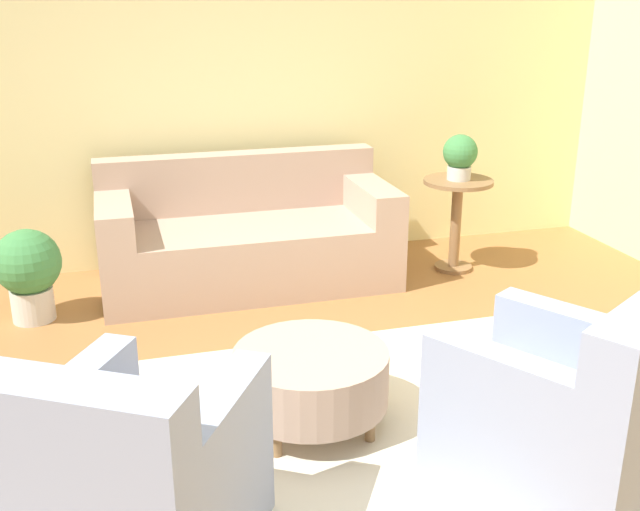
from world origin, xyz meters
TOP-DOWN VIEW (x-y plane):
  - ground_plane at (0.00, 0.00)m, footprint 16.00×16.00m
  - wall_back at (0.00, 2.82)m, footprint 9.51×0.12m
  - rug at (0.00, 0.00)m, footprint 3.32×2.19m
  - couch at (0.07, 2.19)m, footprint 2.08×0.94m
  - armchair_left at (-0.87, -0.61)m, footprint 1.05×1.10m
  - armchair_right at (0.87, -0.61)m, footprint 1.05×1.10m
  - ottoman_table at (0.00, 0.19)m, footprint 0.76×0.76m
  - side_table at (1.64, 2.02)m, footprint 0.52×0.52m
  - potted_plant_on_side_table at (1.64, 2.02)m, footprint 0.26×0.26m
  - potted_plant_floor at (-1.41, 1.90)m, footprint 0.42×0.42m

SIDE VIEW (x-z plane):
  - ground_plane at x=0.00m, z-range 0.00..0.00m
  - rug at x=0.00m, z-range 0.00..0.01m
  - ottoman_table at x=0.00m, z-range 0.07..0.46m
  - couch at x=0.07m, z-range -0.12..0.78m
  - potted_plant_floor at x=-1.41m, z-range 0.04..0.66m
  - armchair_left at x=-0.87m, z-range -0.10..0.82m
  - armchair_right at x=0.87m, z-range -0.10..0.82m
  - side_table at x=1.64m, z-range 0.12..0.83m
  - potted_plant_on_side_table at x=1.64m, z-range 0.73..1.06m
  - wall_back at x=0.00m, z-range 0.00..2.80m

